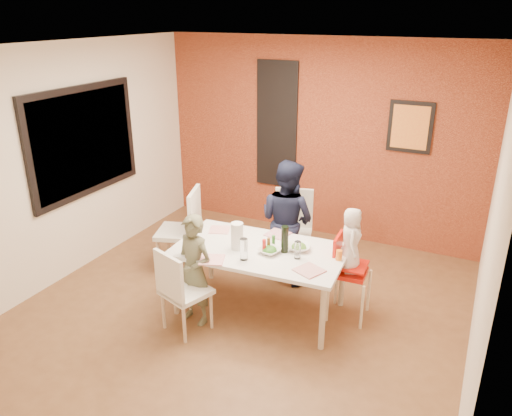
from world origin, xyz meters
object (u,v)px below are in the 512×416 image
at_px(chair_left, 185,226).
at_px(child_far, 287,220).
at_px(dining_table, 260,254).
at_px(chair_near, 179,288).
at_px(chair_far, 293,226).
at_px(toddler, 351,240).
at_px(child_near, 194,270).
at_px(paper_towel_roll, 237,236).
at_px(high_chair, 347,269).
at_px(wine_bottle, 285,239).

height_order(chair_left, child_far, child_far).
xyz_separation_m(dining_table, child_far, (-0.03, 0.79, 0.07)).
bearing_deg(chair_near, child_far, -89.79).
relative_size(chair_far, chair_left, 0.95).
bearing_deg(child_far, chair_near, 86.63).
distance_m(chair_far, toddler, 1.22).
xyz_separation_m(dining_table, child_near, (-0.51, -0.46, -0.07)).
bearing_deg(paper_towel_roll, high_chair, 20.16).
height_order(dining_table, chair_left, chair_left).
bearing_deg(dining_table, chair_near, -127.32).
xyz_separation_m(dining_table, wine_bottle, (0.25, 0.05, 0.20)).
bearing_deg(child_far, chair_left, 33.12).
distance_m(chair_left, paper_towel_roll, 1.15).
height_order(dining_table, chair_near, chair_near).
bearing_deg(toddler, chair_far, 31.90).
bearing_deg(dining_table, chair_far, 92.92).
distance_m(dining_table, child_near, 0.69).
relative_size(chair_near, toddler, 1.32).
bearing_deg(chair_left, high_chair, 67.74).
xyz_separation_m(chair_far, chair_left, (-1.14, -0.62, 0.03)).
height_order(dining_table, child_far, child_far).
bearing_deg(child_near, chair_left, 138.13).
relative_size(child_near, wine_bottle, 4.16).
bearing_deg(chair_near, chair_far, -86.57).
bearing_deg(paper_towel_roll, child_near, -128.63).
xyz_separation_m(wine_bottle, paper_towel_roll, (-0.47, -0.14, 0.00)).
xyz_separation_m(chair_far, child_far, (0.02, -0.25, 0.17)).
distance_m(chair_left, wine_bottle, 1.52).
height_order(high_chair, wine_bottle, wine_bottle).
height_order(chair_far, toddler, toddler).
xyz_separation_m(high_chair, toddler, (0.02, 0.00, 0.33)).
xyz_separation_m(child_near, child_far, (0.48, 1.26, 0.14)).
bearing_deg(chair_left, child_far, 89.13).
xyz_separation_m(chair_far, toddler, (0.92, -0.75, 0.32)).
xyz_separation_m(chair_near, chair_far, (0.48, 1.74, 0.06)).
height_order(high_chair, paper_towel_roll, paper_towel_roll).
relative_size(toddler, wine_bottle, 2.42).
xyz_separation_m(dining_table, chair_near, (-0.53, -0.70, -0.16)).
distance_m(dining_table, paper_towel_roll, 0.31).
height_order(chair_near, chair_left, chair_left).
bearing_deg(toddler, child_far, 41.77).
distance_m(high_chair, child_far, 1.02).
bearing_deg(toddler, chair_near, 106.48).
bearing_deg(child_far, wine_bottle, 125.97).
height_order(dining_table, child_near, child_near).
distance_m(child_near, paper_towel_roll, 0.55).
height_order(chair_far, paper_towel_roll, paper_towel_roll).
distance_m(toddler, paper_towel_roll, 1.14).
bearing_deg(high_chair, toddler, -87.46).
height_order(child_near, child_far, child_far).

